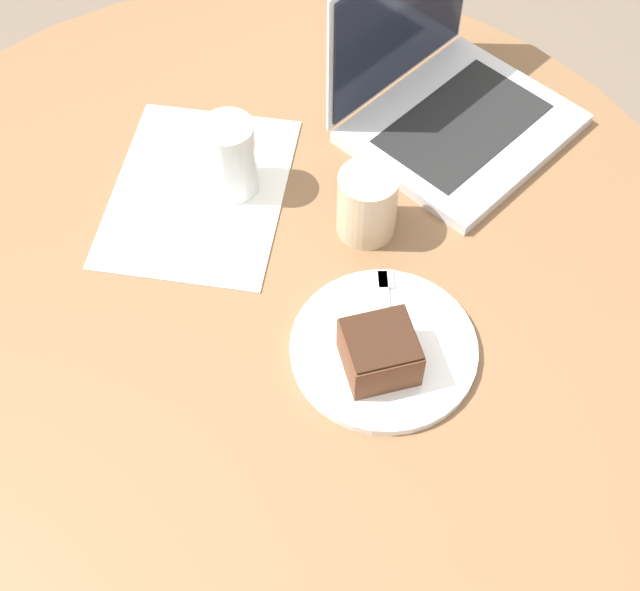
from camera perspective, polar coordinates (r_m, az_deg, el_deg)
The scene contains 9 objects.
ground_plane at distance 1.81m, azimuth -2.52°, elevation -12.69°, with size 12.00×12.00×0.00m, color #6B5B4C.
dining_table at distance 1.25m, azimuth -3.57°, elevation -1.89°, with size 1.23×1.23×0.74m.
paper_document at distance 1.25m, azimuth -7.75°, elevation 6.61°, with size 0.39×0.37×0.00m.
plate at distance 1.09m, azimuth 4.09°, elevation -3.40°, with size 0.23×0.23×0.01m.
cake_slice at distance 1.04m, azimuth 3.89°, elevation -3.55°, with size 0.11×0.11×0.06m.
fork at distance 1.11m, azimuth 4.24°, elevation -1.23°, with size 0.14×0.13×0.00m.
coffee_glass at distance 1.17m, azimuth 3.03°, elevation 5.88°, with size 0.08×0.08×0.10m.
water_glass at distance 1.21m, azimuth -5.76°, elevation 8.76°, with size 0.07×0.07×0.12m.
laptop at distance 1.32m, azimuth 8.12°, elevation 12.24°, with size 0.30×0.27×0.24m.
Camera 1 is at (0.44, 0.51, 1.68)m, focal length 50.00 mm.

